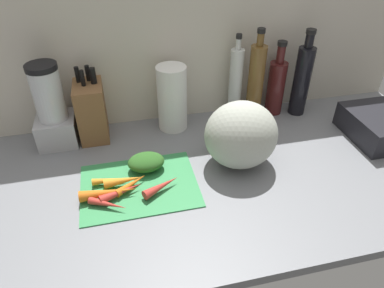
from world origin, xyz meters
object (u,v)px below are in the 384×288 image
at_px(carrot_5, 121,192).
at_px(bottle_0, 235,83).
at_px(carrot_6, 131,184).
at_px(knife_block, 91,110).
at_px(carrot_0, 161,186).
at_px(carrot_3, 110,180).
at_px(bottle_2, 276,86).
at_px(winter_squash, 241,135).
at_px(cutting_board, 139,185).
at_px(carrot_1, 123,181).
at_px(carrot_2, 108,204).
at_px(carrot_4, 108,193).
at_px(paper_towel_roll, 172,98).
at_px(bottle_1, 256,82).
at_px(bottle_3, 302,79).
at_px(blender_appliance, 52,111).

bearing_deg(carrot_5, bottle_0, 38.13).
xyz_separation_m(carrot_6, knife_block, (-0.10, 0.33, 0.09)).
xyz_separation_m(carrot_0, carrot_6, (-0.09, 0.03, -0.00)).
relative_size(carrot_3, bottle_2, 0.35).
bearing_deg(carrot_3, winter_squash, 2.29).
bearing_deg(cutting_board, carrot_1, 169.74).
xyz_separation_m(carrot_5, knife_block, (-0.07, 0.36, 0.08)).
bearing_deg(carrot_1, bottle_0, 35.07).
xyz_separation_m(carrot_2, carrot_6, (0.07, 0.07, 0.00)).
bearing_deg(carrot_1, carrot_6, -37.97).
bearing_deg(carrot_5, carrot_4, 178.26).
relative_size(paper_towel_roll, bottle_1, 0.69).
bearing_deg(bottle_3, carrot_4, -156.22).
xyz_separation_m(carrot_6, bottle_1, (0.51, 0.32, 0.13)).
distance_m(winter_squash, paper_towel_roll, 0.32).
relative_size(cutting_board, carrot_6, 3.13).
distance_m(carrot_0, blender_appliance, 0.48).
distance_m(carrot_2, paper_towel_roll, 0.48).
height_order(carrot_0, carrot_1, carrot_1).
bearing_deg(bottle_3, carrot_1, -157.85).
bearing_deg(carrot_0, paper_towel_roll, 73.86).
xyz_separation_m(carrot_6, bottle_2, (0.61, 0.34, 0.10)).
relative_size(carrot_5, bottle_3, 0.39).
xyz_separation_m(cutting_board, carrot_2, (-0.10, -0.08, 0.02)).
relative_size(carrot_5, blender_appliance, 0.44).
bearing_deg(carrot_6, blender_appliance, 126.31).
height_order(bottle_1, bottle_2, bottle_1).
bearing_deg(carrot_4, blender_appliance, 115.37).
distance_m(blender_appliance, bottle_2, 0.84).
distance_m(bottle_0, bottle_1, 0.08).
xyz_separation_m(carrot_0, bottle_0, (0.35, 0.37, 0.12)).
distance_m(knife_block, bottle_1, 0.61).
height_order(carrot_6, knife_block, knife_block).
relative_size(carrot_1, knife_block, 0.44).
distance_m(cutting_board, carrot_0, 0.08).
relative_size(winter_squash, blender_appliance, 0.79).
distance_m(carrot_0, paper_towel_roll, 0.38).
bearing_deg(cutting_board, winter_squash, 7.22).
distance_m(knife_block, bottle_0, 0.54).
xyz_separation_m(carrot_3, paper_towel_roll, (0.25, 0.28, 0.10)).
bearing_deg(carrot_3, carrot_0, -23.94).
bearing_deg(carrot_5, bottle_1, 32.39).
bearing_deg(carrot_6, paper_towel_roll, 59.43).
relative_size(winter_squash, paper_towel_roll, 0.96).
height_order(paper_towel_roll, bottle_2, bottle_2).
bearing_deg(carrot_5, carrot_6, 40.95).
height_order(carrot_5, carrot_6, carrot_5).
bearing_deg(bottle_3, carrot_6, -155.97).
height_order(carrot_3, bottle_2, bottle_2).
relative_size(carrot_1, bottle_2, 0.39).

